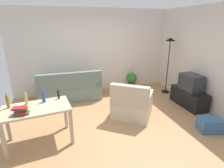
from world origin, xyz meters
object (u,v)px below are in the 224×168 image
at_px(tv_stand, 189,98).
at_px(desk, 37,112).
at_px(tv, 191,82).
at_px(potted_plant, 132,80).
at_px(book_stack, 21,111).
at_px(torchiere_lamp, 169,50).
at_px(bottle_blue, 44,97).
at_px(bottle_dark, 58,95).
at_px(bottle_amber, 8,102).
at_px(couch, 70,90).
at_px(bottle_squat, 26,99).
at_px(storage_box, 210,125).
at_px(armchair, 132,105).

height_order(tv_stand, desk, desk).
height_order(tv, potted_plant, tv).
relative_size(potted_plant, book_stack, 2.10).
xyz_separation_m(torchiere_lamp, potted_plant, (-0.97, 0.67, -1.08)).
distance_m(torchiere_lamp, bottle_blue, 4.06).
bearing_deg(bottle_dark, bottle_amber, -169.70).
distance_m(couch, bottle_squat, 2.08).
relative_size(torchiere_lamp, bottle_dark, 8.67).
bearing_deg(bottle_squat, tv, 4.02).
bearing_deg(storage_box, tv, 70.82).
height_order(potted_plant, storage_box, potted_plant).
distance_m(bottle_amber, bottle_blue, 0.62).
height_order(armchair, storage_box, armchair).
xyz_separation_m(potted_plant, bottle_dark, (-2.52, -1.98, 0.52)).
bearing_deg(torchiere_lamp, tv, -89.82).
height_order(desk, potted_plant, desk).
relative_size(torchiere_lamp, bottle_squat, 6.95).
xyz_separation_m(potted_plant, bottle_blue, (-2.80, -2.07, 0.53)).
bearing_deg(potted_plant, armchair, -113.34).
distance_m(storage_box, bottle_blue, 3.55).
distance_m(torchiere_lamp, bottle_dark, 3.77).
bearing_deg(couch, armchair, 131.09).
relative_size(bottle_amber, bottle_blue, 1.20).
bearing_deg(desk, bottle_dark, 28.07).
relative_size(couch, bottle_blue, 7.83).
xyz_separation_m(desk, bottle_squat, (-0.18, 0.19, 0.22)).
relative_size(couch, tv, 3.03).
relative_size(couch, bottle_squat, 6.97).
xyz_separation_m(armchair, bottle_dark, (-1.71, -0.11, 0.53)).
relative_size(storage_box, book_stack, 1.77).
distance_m(tv, bottle_amber, 4.40).
height_order(storage_box, bottle_blue, bottle_blue).
bearing_deg(armchair, desk, 47.40).
bearing_deg(torchiere_lamp, bottle_dark, -159.41).
distance_m(tv_stand, armchair, 1.79).
distance_m(couch, book_stack, 2.43).
bearing_deg(bottle_blue, tv_stand, 4.29).
xyz_separation_m(tv_stand, book_stack, (-4.13, -0.69, 0.58)).
bearing_deg(tv, potted_plant, 28.71).
xyz_separation_m(couch, potted_plant, (2.17, 0.31, 0.02)).
relative_size(tv_stand, potted_plant, 1.93).
bearing_deg(bottle_amber, desk, -14.53).
bearing_deg(torchiere_lamp, armchair, -145.98).
xyz_separation_m(tv_stand, torchiere_lamp, (0.00, 1.12, 1.17)).
height_order(bottle_blue, book_stack, bottle_blue).
xyz_separation_m(torchiere_lamp, armchair, (-1.78, -1.20, -1.09)).
height_order(tv, storage_box, tv).
height_order(tv_stand, torchiere_lamp, torchiere_lamp).
distance_m(tv_stand, bottle_amber, 4.44).
relative_size(tv, book_stack, 2.22).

